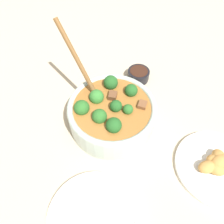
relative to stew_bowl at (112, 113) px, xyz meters
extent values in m
plane|color=#C6B293|center=(0.00, 0.00, -0.05)|extent=(4.00, 4.00, 0.00)
cylinder|color=#B2C6BC|center=(0.00, 0.00, -0.01)|extent=(0.24, 0.24, 0.08)
torus|color=#B2C6BC|center=(0.00, 0.00, 0.03)|extent=(0.24, 0.24, 0.02)
cylinder|color=#9E662D|center=(0.00, 0.00, 0.00)|extent=(0.21, 0.21, 0.05)
sphere|color=#2D6B28|center=(-0.04, -0.01, 0.04)|extent=(0.03, 0.03, 0.03)
cylinder|color=#6B9956|center=(-0.04, -0.01, 0.02)|extent=(0.01, 0.01, 0.01)
sphere|color=#387F33|center=(0.05, 0.00, 0.04)|extent=(0.04, 0.04, 0.04)
cylinder|color=#6B9956|center=(0.05, 0.00, 0.01)|extent=(0.01, 0.01, 0.02)
sphere|color=#235B23|center=(-0.02, -0.07, 0.04)|extent=(0.04, 0.04, 0.04)
cylinder|color=#6B9956|center=(-0.02, -0.07, 0.01)|extent=(0.01, 0.01, 0.02)
sphere|color=#2D6B28|center=(0.01, 0.05, 0.04)|extent=(0.04, 0.04, 0.04)
cylinder|color=#6B9956|center=(0.01, 0.05, 0.01)|extent=(0.01, 0.01, 0.02)
sphere|color=#235B23|center=(-0.01, 0.00, 0.04)|extent=(0.03, 0.03, 0.03)
cylinder|color=#6B9956|center=(-0.01, 0.00, 0.01)|extent=(0.01, 0.01, 0.01)
sphere|color=#235B23|center=(0.04, -0.06, 0.04)|extent=(0.04, 0.04, 0.04)
cylinder|color=#6B9956|center=(0.04, -0.06, 0.01)|extent=(0.01, 0.01, 0.02)
sphere|color=#2D6B28|center=(0.06, 0.05, 0.04)|extent=(0.04, 0.04, 0.04)
cylinder|color=#6B9956|center=(0.06, 0.05, 0.01)|extent=(0.01, 0.01, 0.02)
sphere|color=#235B23|center=(-0.04, 0.05, 0.04)|extent=(0.04, 0.04, 0.04)
cylinder|color=#6B9956|center=(-0.04, 0.05, 0.01)|extent=(0.01, 0.01, 0.02)
cube|color=brown|center=(-0.07, -0.04, 0.03)|extent=(0.03, 0.03, 0.02)
cube|color=brown|center=(0.01, -0.03, 0.03)|extent=(0.03, 0.03, 0.02)
ellipsoid|color=brown|center=(0.06, -0.01, 0.02)|extent=(0.04, 0.03, 0.01)
cylinder|color=brown|center=(0.12, -0.02, 0.11)|extent=(0.13, 0.04, 0.19)
cylinder|color=black|center=(0.02, -0.20, -0.03)|extent=(0.07, 0.07, 0.03)
cylinder|color=#381E14|center=(0.02, -0.20, -0.02)|extent=(0.06, 0.06, 0.01)
cylinder|color=white|center=(-0.10, 0.24, -0.04)|extent=(0.20, 0.20, 0.01)
torus|color=white|center=(-0.10, 0.24, -0.04)|extent=(0.20, 0.20, 0.01)
cylinder|color=white|center=(-0.30, -0.02, -0.04)|extent=(0.20, 0.20, 0.01)
ellipsoid|color=#CC8E47|center=(-0.29, -0.01, -0.02)|extent=(0.05, 0.03, 0.03)
ellipsoid|color=#CC8E47|center=(-0.29, -0.03, -0.02)|extent=(0.05, 0.04, 0.03)
ellipsoid|color=#CC8E47|center=(-0.27, 0.00, -0.02)|extent=(0.05, 0.05, 0.03)
ellipsoid|color=#CC8E47|center=(-0.30, -0.03, -0.02)|extent=(0.07, 0.07, 0.04)
ellipsoid|color=#CC8E47|center=(-0.29, -0.04, -0.02)|extent=(0.06, 0.06, 0.03)
camera|label=1|loc=(-0.19, 0.30, 0.48)|focal=35.00mm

